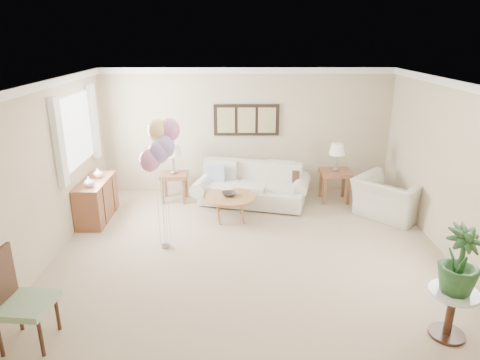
{
  "coord_description": "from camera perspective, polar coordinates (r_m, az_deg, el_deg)",
  "views": [
    {
      "loc": [
        -0.22,
        -5.76,
        3.22
      ],
      "look_at": [
        -0.16,
        0.6,
        1.05
      ],
      "focal_mm": 32.0,
      "sensor_mm": 36.0,
      "label": 1
    }
  ],
  "objects": [
    {
      "name": "balloon_cluster",
      "position": [
        6.4,
        -10.61,
        4.68
      ],
      "size": [
        0.59,
        0.52,
        2.06
      ],
      "color": "gray",
      "rests_on": "ground"
    },
    {
      "name": "room_shell",
      "position": [
        6.07,
        0.5,
        3.61
      ],
      "size": [
        6.04,
        6.04,
        2.6
      ],
      "color": "beige",
      "rests_on": "ground"
    },
    {
      "name": "wall_art_triptych",
      "position": [
        8.89,
        0.87,
        8.0
      ],
      "size": [
        1.35,
        0.06,
        0.65
      ],
      "color": "black",
      "rests_on": "ground"
    },
    {
      "name": "credenza",
      "position": [
        8.2,
        -18.57,
        -2.53
      ],
      "size": [
        0.46,
        1.2,
        0.74
      ],
      "color": "brown",
      "rests_on": "ground"
    },
    {
      "name": "accent_chair",
      "position": [
        5.27,
        -27.61,
        -13.73
      ],
      "size": [
        0.59,
        0.59,
        1.1
      ],
      "color": "gray",
      "rests_on": "ground"
    },
    {
      "name": "lamp_right",
      "position": [
        8.64,
        12.82,
        3.91
      ],
      "size": [
        0.31,
        0.31,
        0.56
      ],
      "color": "gray",
      "rests_on": "end_table_right"
    },
    {
      "name": "lamp_left",
      "position": [
        8.55,
        -8.96,
        3.85
      ],
      "size": [
        0.35,
        0.35,
        0.61
      ],
      "color": "gray",
      "rests_on": "end_table_left"
    },
    {
      "name": "vase_sage",
      "position": [
        8.21,
        -18.41,
        0.91
      ],
      "size": [
        0.21,
        0.21,
        0.18
      ],
      "primitive_type": "imported",
      "rotation": [
        0.0,
        0.0,
        0.27
      ],
      "color": "silver",
      "rests_on": "credenza"
    },
    {
      "name": "ground_plane",
      "position": [
        6.61,
        1.44,
        -10.35
      ],
      "size": [
        6.0,
        6.0,
        0.0
      ],
      "primitive_type": "plane",
      "color": "tan"
    },
    {
      "name": "end_table_left",
      "position": [
        8.7,
        -8.77,
        0.29
      ],
      "size": [
        0.53,
        0.48,
        0.58
      ],
      "color": "brown",
      "rests_on": "ground"
    },
    {
      "name": "sofa",
      "position": [
        8.51,
        1.68,
        -1.07
      ],
      "size": [
        2.43,
        1.31,
        0.82
      ],
      "color": "beige",
      "rests_on": "ground"
    },
    {
      "name": "vase_white",
      "position": [
        7.75,
        -19.5,
        -0.23
      ],
      "size": [
        0.21,
        0.21,
        0.18
      ],
      "primitive_type": "imported",
      "rotation": [
        0.0,
        0.0,
        -0.23
      ],
      "color": "silver",
      "rests_on": "credenza"
    },
    {
      "name": "coffee_table",
      "position": [
        7.73,
        -1.26,
        -2.41
      ],
      "size": [
        0.9,
        0.9,
        0.46
      ],
      "color": "#A37F43",
      "rests_on": "ground"
    },
    {
      "name": "side_table",
      "position": [
        5.4,
        26.45,
        -14.39
      ],
      "size": [
        0.53,
        0.53,
        0.58
      ],
      "color": "silver",
      "rests_on": "ground"
    },
    {
      "name": "potted_plant",
      "position": [
        5.15,
        27.29,
        -9.51
      ],
      "size": [
        0.54,
        0.54,
        0.76
      ],
      "primitive_type": "imported",
      "rotation": [
        0.0,
        0.0,
        0.31
      ],
      "color": "#184418",
      "rests_on": "side_table"
    },
    {
      "name": "decor_bowl",
      "position": [
        7.73,
        -1.48,
        -1.89
      ],
      "size": [
        0.3,
        0.3,
        0.06
      ],
      "primitive_type": "imported",
      "rotation": [
        0.0,
        0.0,
        0.16
      ],
      "color": "#2D2521",
      "rests_on": "coffee_table"
    },
    {
      "name": "end_table_right",
      "position": [
        8.78,
        12.57,
        0.59
      ],
      "size": [
        0.59,
        0.54,
        0.64
      ],
      "color": "brown",
      "rests_on": "ground"
    },
    {
      "name": "armchair",
      "position": [
        8.34,
        19.31,
        -2.27
      ],
      "size": [
        1.51,
        1.51,
        0.74
      ],
      "primitive_type": "imported",
      "rotation": [
        0.0,
        0.0,
        2.35
      ],
      "color": "beige",
      "rests_on": "ground"
    }
  ]
}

